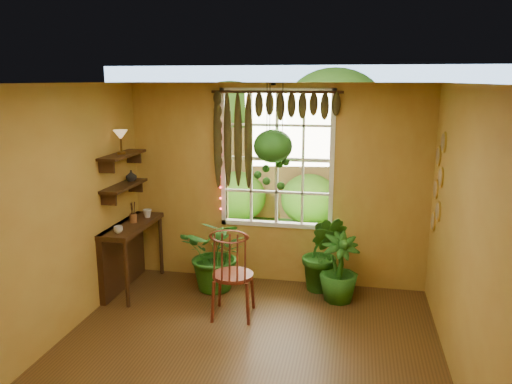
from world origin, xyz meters
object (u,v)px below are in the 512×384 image
windsor_chair (233,287)px  potted_plant_mid (324,253)px  potted_plant_left (218,253)px  counter_ledge (126,248)px  hanging_basket (273,148)px

windsor_chair → potted_plant_mid: 1.38m
potted_plant_mid → windsor_chair: bearing=-136.1°
potted_plant_left → counter_ledge: bearing=-171.5°
counter_ledge → potted_plant_left: 1.23m
potted_plant_mid → potted_plant_left: bearing=-170.5°
counter_ledge → potted_plant_mid: potted_plant_mid is taller
counter_ledge → hanging_basket: (1.92, 0.31, 1.34)m
counter_ledge → potted_plant_left: bearing=8.5°
windsor_chair → potted_plant_mid: size_ratio=1.24×
counter_ledge → windsor_chair: bearing=-18.8°
windsor_chair → potted_plant_left: 0.83m
potted_plant_mid → hanging_basket: hanging_basket is taller
windsor_chair → potted_plant_left: (-0.38, 0.72, 0.13)m
windsor_chair → hanging_basket: bearing=65.4°
counter_ledge → windsor_chair: size_ratio=0.93×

